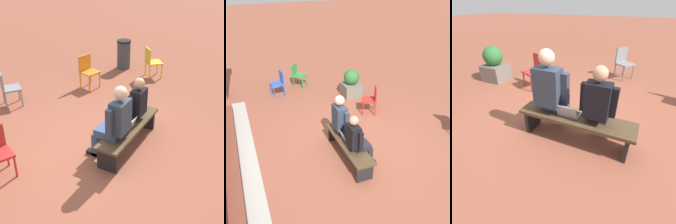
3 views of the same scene
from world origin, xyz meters
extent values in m
plane|color=brown|center=(0.00, 0.00, 0.00)|extent=(60.00, 60.00, 0.00)
cube|color=#4C3823|center=(-0.30, 0.35, 0.42)|extent=(1.80, 0.44, 0.05)
cube|color=black|center=(-1.10, 0.35, 0.20)|extent=(0.06, 0.37, 0.40)
cube|color=black|center=(0.50, 0.35, 0.20)|extent=(0.06, 0.37, 0.40)
cube|color=#232328|center=(-0.61, 0.19, 0.50)|extent=(0.30, 0.36, 0.12)
cube|color=#232328|center=(-0.69, 0.01, 0.23)|extent=(0.10, 0.11, 0.45)
cube|color=black|center=(-0.69, -0.04, 0.03)|extent=(0.10, 0.21, 0.06)
cube|color=#232328|center=(-0.53, 0.01, 0.23)|extent=(0.10, 0.11, 0.45)
cube|color=black|center=(-0.53, -0.04, 0.03)|extent=(0.10, 0.21, 0.06)
cube|color=black|center=(-0.61, 0.39, 0.82)|extent=(0.34, 0.21, 0.50)
cube|color=navy|center=(-0.61, 0.28, 0.78)|extent=(0.04, 0.01, 0.30)
cube|color=black|center=(-0.82, 0.33, 0.80)|extent=(0.08, 0.09, 0.42)
cube|color=black|center=(-0.39, 0.33, 0.80)|extent=(0.08, 0.09, 0.42)
sphere|color=tan|center=(-0.61, 0.39, 1.19)|extent=(0.20, 0.20, 0.20)
cube|color=#384C75|center=(0.14, 0.17, 0.51)|extent=(0.35, 0.41, 0.14)
cube|color=#384C75|center=(0.05, -0.04, 0.23)|extent=(0.11, 0.12, 0.45)
cube|color=black|center=(0.05, -0.10, 0.04)|extent=(0.11, 0.25, 0.07)
cube|color=#384C75|center=(0.23, -0.04, 0.23)|extent=(0.11, 0.12, 0.45)
cube|color=black|center=(0.23, -0.10, 0.04)|extent=(0.11, 0.25, 0.07)
cube|color=#2D3847|center=(0.14, 0.39, 0.87)|extent=(0.39, 0.25, 0.58)
cube|color=#2D3847|center=(-0.11, 0.32, 0.85)|extent=(0.09, 0.10, 0.49)
cube|color=#2D3847|center=(0.39, 0.32, 0.85)|extent=(0.09, 0.10, 0.49)
sphere|color=#DBAD89|center=(0.14, 0.39, 1.30)|extent=(0.23, 0.23, 0.23)
cube|color=#9EA0A5|center=(-0.18, 0.31, 0.46)|extent=(0.32, 0.22, 0.02)
cube|color=#2D2D33|center=(-0.18, 0.30, 0.47)|extent=(0.29, 0.15, 0.00)
cube|color=#9EA0A5|center=(-0.18, 0.45, 0.57)|extent=(0.32, 0.07, 0.19)
cube|color=#33519E|center=(-0.18, 0.44, 0.57)|extent=(0.28, 0.06, 0.17)
cube|color=gold|center=(-3.82, -0.58, 0.42)|extent=(0.59, 0.59, 0.04)
cube|color=gold|center=(-3.69, -0.72, 0.64)|extent=(0.33, 0.29, 0.40)
cylinder|color=gold|center=(-3.80, -0.32, 0.20)|extent=(0.04, 0.04, 0.40)
cylinder|color=gold|center=(-4.07, -0.56, 0.20)|extent=(0.04, 0.04, 0.40)
cylinder|color=gold|center=(-3.57, -0.59, 0.20)|extent=(0.04, 0.04, 0.40)
cylinder|color=gold|center=(-3.83, -0.83, 0.20)|extent=(0.04, 0.04, 0.40)
cube|color=orange|center=(-2.30, -1.76, 0.42)|extent=(0.52, 0.52, 0.04)
cube|color=orange|center=(-2.35, -1.95, 0.64)|extent=(0.39, 0.15, 0.40)
cylinder|color=orange|center=(-2.08, -1.64, 0.20)|extent=(0.04, 0.04, 0.40)
cylinder|color=orange|center=(-2.42, -1.54, 0.20)|extent=(0.04, 0.04, 0.40)
cylinder|color=orange|center=(-2.18, -1.99, 0.20)|extent=(0.04, 0.04, 0.40)
cylinder|color=orange|center=(-2.52, -1.89, 0.20)|extent=(0.04, 0.04, 0.40)
cube|color=gray|center=(-0.56, -2.82, 0.42)|extent=(0.59, 0.59, 0.04)
cube|color=gray|center=(-0.40, -2.93, 0.64)|extent=(0.27, 0.35, 0.40)
cylinder|color=gray|center=(-0.60, -2.57, 0.20)|extent=(0.04, 0.04, 0.40)
cylinder|color=gray|center=(-0.81, -2.86, 0.20)|extent=(0.04, 0.04, 0.40)
cylinder|color=gray|center=(-0.30, -2.78, 0.20)|extent=(0.04, 0.04, 0.40)
cylinder|color=gray|center=(-0.52, -3.07, 0.20)|extent=(0.04, 0.04, 0.40)
cylinder|color=red|center=(1.36, -0.88, 0.20)|extent=(0.04, 0.04, 0.40)
cylinder|color=red|center=(1.22, -1.21, 0.20)|extent=(0.04, 0.04, 0.40)
cylinder|color=#383D42|center=(-4.03, -1.64, 0.40)|extent=(0.40, 0.40, 0.80)
cylinder|color=black|center=(-4.03, -1.64, 0.83)|extent=(0.42, 0.42, 0.06)
camera|label=1|loc=(4.14, 2.42, 3.39)|focal=50.00mm
camera|label=2|loc=(-4.66, 2.42, 3.92)|focal=42.00mm
camera|label=3|loc=(-1.06, 2.42, 1.92)|focal=28.00mm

